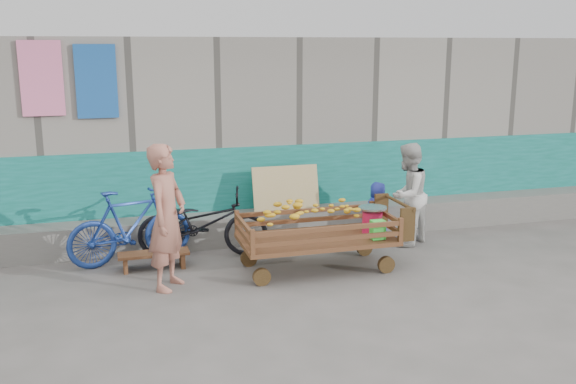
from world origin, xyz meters
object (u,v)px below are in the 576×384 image
object	(u,v)px
vendor_man	(167,217)
bicycle_blue	(130,226)
child	(377,210)
bench	(154,257)
banana_cart	(314,224)
woman	(407,195)
bicycle_dark	(203,224)

from	to	relation	value
vendor_man	bicycle_blue	bearing A→B (deg)	51.17
vendor_man	child	xyz separation A→B (m)	(3.27, 1.23, -0.45)
vendor_man	child	distance (m)	3.52
bench	banana_cart	bearing A→B (deg)	-16.91
banana_cart	woman	xyz separation A→B (m)	(1.65, 0.68, 0.13)
banana_cart	bench	distance (m)	2.16
woman	child	size ratio (longest dim) A/B	1.74
banana_cart	bicycle_dark	bearing A→B (deg)	143.87
banana_cart	bicycle_blue	distance (m)	2.48
bench	bicycle_dark	size ratio (longest dim) A/B	0.51
bench	woman	xyz separation A→B (m)	(3.67, 0.06, 0.59)
bench	vendor_man	bearing A→B (deg)	-79.53
bench	vendor_man	size ratio (longest dim) A/B	0.52
banana_cart	bicycle_dark	size ratio (longest dim) A/B	1.21
bicycle_dark	vendor_man	bearing A→B (deg)	163.51
banana_cart	bicycle_dark	distance (m)	1.63
vendor_man	bicycle_dark	world-z (taller)	vendor_man
child	bicycle_blue	bearing A→B (deg)	-4.07
bench	bicycle_blue	xyz separation A→B (m)	(-0.27, 0.34, 0.34)
woman	bicycle_blue	xyz separation A→B (m)	(-3.93, 0.28, -0.25)
woman	bicycle_dark	world-z (taller)	woman
vendor_man	bicycle_dark	xyz separation A→B (m)	(0.57, 1.06, -0.41)
child	bicycle_blue	xyz separation A→B (m)	(-3.67, -0.17, 0.08)
vendor_man	banana_cart	bearing A→B (deg)	-56.24
banana_cart	bicycle_blue	bearing A→B (deg)	157.30
bench	child	xyz separation A→B (m)	(3.40, 0.51, 0.27)
bicycle_blue	bicycle_dark	bearing A→B (deg)	-104.06
banana_cart	child	xyz separation A→B (m)	(1.38, 1.12, -0.19)
banana_cart	child	size ratio (longest dim) A/B	2.51
banana_cart	bench	size ratio (longest dim) A/B	2.36
woman	child	world-z (taller)	woman
bench	woman	world-z (taller)	woman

